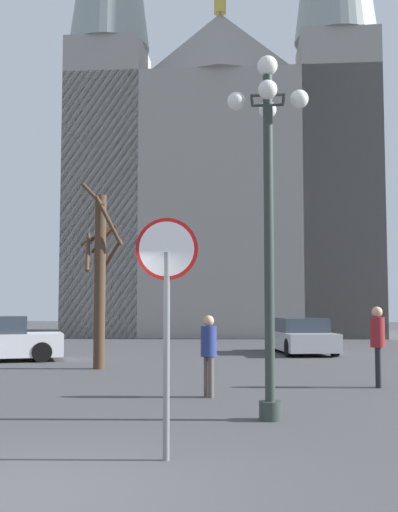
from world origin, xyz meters
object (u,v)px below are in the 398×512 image
(bare_tree, at_px, (100,274))
(pedestrian_walking, at_px, (378,338))
(cathedral, at_px, (223,151))
(street_lamp, at_px, (268,191))
(pedestrian_standing, at_px, (209,348))
(stop_sign, at_px, (167,289))
(parked_car_far_silver, at_px, (302,337))

(bare_tree, height_order, pedestrian_walking, bare_tree)
(cathedral, bearing_deg, street_lamp, -84.49)
(pedestrian_standing, bearing_deg, cathedral, 93.32)
(stop_sign, relative_size, pedestrian_standing, 1.79)
(bare_tree, bearing_deg, cathedral, 84.02)
(stop_sign, bearing_deg, pedestrian_standing, 89.62)
(parked_car_far_silver, bearing_deg, bare_tree, -133.90)
(stop_sign, xyz_separation_m, pedestrian_walking, (3.65, 6.93, -0.93))
(parked_car_far_silver, xyz_separation_m, pedestrian_standing, (-2.45, -11.43, 0.35))
(pedestrian_walking, distance_m, pedestrian_standing, 4.06)
(stop_sign, height_order, bare_tree, bare_tree)
(street_lamp, xyz_separation_m, parked_car_far_silver, (1.24, 13.79, -3.07))
(stop_sign, relative_size, pedestrian_walking, 1.62)
(cathedral, relative_size, pedestrian_walking, 20.58)
(parked_car_far_silver, distance_m, pedestrian_walking, 9.67)
(cathedral, height_order, pedestrian_walking, cathedral)
(stop_sign, bearing_deg, street_lamp, 65.51)
(street_lamp, bearing_deg, bare_tree, 122.95)
(parked_car_far_silver, bearing_deg, pedestrian_walking, -83.05)
(stop_sign, xyz_separation_m, pedestrian_standing, (0.03, 5.09, -1.05))
(cathedral, relative_size, street_lamp, 6.17)
(stop_sign, xyz_separation_m, street_lamp, (1.24, 2.73, 1.67))
(bare_tree, distance_m, parked_car_far_silver, 9.01)
(parked_car_far_silver, relative_size, pedestrian_standing, 2.69)
(stop_sign, distance_m, pedestrian_standing, 5.20)
(stop_sign, relative_size, bare_tree, 0.54)
(pedestrian_standing, bearing_deg, stop_sign, -90.38)
(parked_car_far_silver, relative_size, pedestrian_walking, 2.44)
(cathedral, relative_size, pedestrian_standing, 22.73)
(street_lamp, distance_m, bare_tree, 8.96)
(parked_car_far_silver, height_order, pedestrian_standing, pedestrian_standing)
(parked_car_far_silver, xyz_separation_m, pedestrian_walking, (1.17, -9.59, 0.47))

